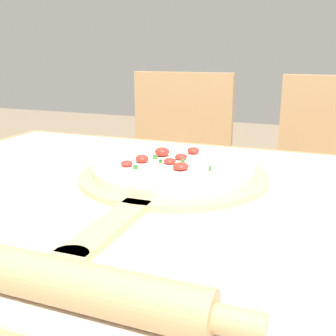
% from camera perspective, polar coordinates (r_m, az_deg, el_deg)
% --- Properties ---
extents(dining_table, '(1.29, 0.87, 0.72)m').
position_cam_1_polar(dining_table, '(0.78, 0.94, -11.30)').
color(dining_table, '#A87F51').
rests_on(dining_table, ground_plane).
extents(towel_cloth, '(1.21, 0.79, 0.00)m').
position_cam_1_polar(towel_cloth, '(0.74, 0.98, -3.86)').
color(towel_cloth, silver).
rests_on(towel_cloth, dining_table).
extents(pizza_peel, '(0.37, 0.57, 0.01)m').
position_cam_1_polar(pizza_peel, '(0.81, 0.20, -1.49)').
color(pizza_peel, tan).
rests_on(pizza_peel, towel_cloth).
extents(pizza, '(0.32, 0.32, 0.04)m').
position_cam_1_polar(pizza, '(0.82, 0.72, 0.21)').
color(pizza, beige).
rests_on(pizza, pizza_peel).
extents(rolling_pin, '(0.43, 0.05, 0.05)m').
position_cam_1_polar(rolling_pin, '(0.45, -15.70, -14.30)').
color(rolling_pin, tan).
rests_on(rolling_pin, towel_cloth).
extents(chair_left, '(0.42, 0.42, 0.89)m').
position_cam_1_polar(chair_left, '(1.58, 1.08, -1.03)').
color(chair_left, tan).
rests_on(chair_left, ground_plane).
extents(chair_right, '(0.41, 0.41, 0.89)m').
position_cam_1_polar(chair_right, '(1.50, 21.29, -3.13)').
color(chair_right, tan).
rests_on(chair_right, ground_plane).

